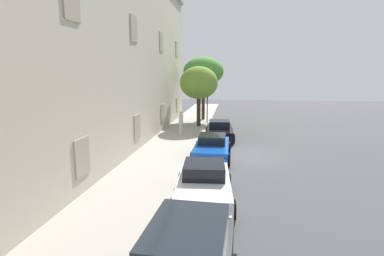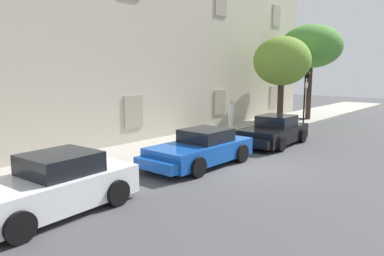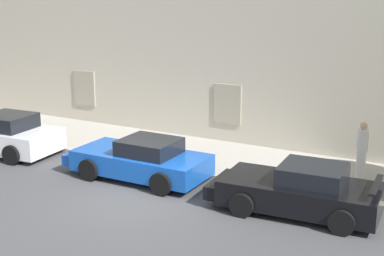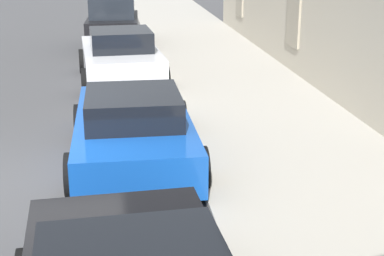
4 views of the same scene
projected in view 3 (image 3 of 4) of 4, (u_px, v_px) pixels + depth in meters
name	position (u px, v px, depth m)	size (l,w,h in m)	color
ground_plane	(136.00, 198.00, 15.99)	(80.00, 80.00, 0.00)	#444447
sidewalk	(205.00, 156.00, 19.62)	(60.00, 3.74, 0.14)	#A8A399
sportscar_yellow_flank	(137.00, 160.00, 17.51)	(4.63, 2.13, 1.32)	#144CB2
sportscar_white_middle	(295.00, 191.00, 14.88)	(4.64, 2.32, 1.36)	black
pedestrian_admiring	(362.00, 150.00, 16.89)	(0.46, 0.46, 1.80)	silver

